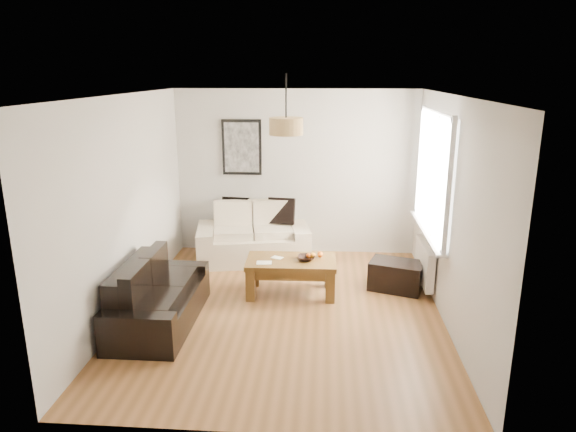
# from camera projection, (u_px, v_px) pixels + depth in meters

# --- Properties ---
(floor) EXTENTS (4.50, 4.50, 0.00)m
(floor) POSITION_uv_depth(u_px,v_px,m) (284.00, 311.00, 6.37)
(floor) COLOR brown
(floor) RESTS_ON ground
(ceiling) EXTENTS (3.80, 4.50, 0.00)m
(ceiling) POSITION_uv_depth(u_px,v_px,m) (284.00, 95.00, 5.67)
(ceiling) COLOR white
(ceiling) RESTS_ON floor
(wall_back) EXTENTS (3.80, 0.04, 2.60)m
(wall_back) POSITION_uv_depth(u_px,v_px,m) (296.00, 173.00, 8.18)
(wall_back) COLOR silver
(wall_back) RESTS_ON floor
(wall_front) EXTENTS (3.80, 0.04, 2.60)m
(wall_front) POSITION_uv_depth(u_px,v_px,m) (260.00, 286.00, 3.86)
(wall_front) COLOR silver
(wall_front) RESTS_ON floor
(wall_left) EXTENTS (0.04, 4.50, 2.60)m
(wall_left) POSITION_uv_depth(u_px,v_px,m) (126.00, 206.00, 6.16)
(wall_left) COLOR silver
(wall_left) RESTS_ON floor
(wall_right) EXTENTS (0.04, 4.50, 2.60)m
(wall_right) POSITION_uv_depth(u_px,v_px,m) (450.00, 212.00, 5.89)
(wall_right) COLOR silver
(wall_right) RESTS_ON floor
(window_bay) EXTENTS (0.14, 1.90, 1.60)m
(window_bay) POSITION_uv_depth(u_px,v_px,m) (435.00, 173.00, 6.58)
(window_bay) COLOR white
(window_bay) RESTS_ON wall_right
(radiator) EXTENTS (0.10, 0.90, 0.52)m
(radiator) POSITION_uv_depth(u_px,v_px,m) (425.00, 263.00, 6.91)
(radiator) COLOR white
(radiator) RESTS_ON wall_right
(poster) EXTENTS (0.62, 0.04, 0.87)m
(poster) POSITION_uv_depth(u_px,v_px,m) (242.00, 147.00, 8.11)
(poster) COLOR black
(poster) RESTS_ON wall_back
(pendant_shade) EXTENTS (0.40, 0.40, 0.20)m
(pendant_shade) POSITION_uv_depth(u_px,v_px,m) (286.00, 126.00, 6.06)
(pendant_shade) COLOR tan
(pendant_shade) RESTS_ON ceiling
(loveseat_cream) EXTENTS (1.84, 1.22, 0.85)m
(loveseat_cream) POSITION_uv_depth(u_px,v_px,m) (253.00, 234.00, 8.01)
(loveseat_cream) COLOR beige
(loveseat_cream) RESTS_ON floor
(sofa_leather) EXTENTS (0.81, 1.67, 0.72)m
(sofa_leather) POSITION_uv_depth(u_px,v_px,m) (159.00, 294.00, 5.98)
(sofa_leather) COLOR black
(sofa_leather) RESTS_ON floor
(coffee_table) EXTENTS (1.18, 0.67, 0.48)m
(coffee_table) POSITION_uv_depth(u_px,v_px,m) (291.00, 277.00, 6.82)
(coffee_table) COLOR brown
(coffee_table) RESTS_ON floor
(ottoman) EXTENTS (0.79, 0.63, 0.39)m
(ottoman) POSITION_uv_depth(u_px,v_px,m) (396.00, 276.00, 6.96)
(ottoman) COLOR black
(ottoman) RESTS_ON floor
(cushion_left) EXTENTS (0.42, 0.18, 0.41)m
(cushion_left) POSITION_uv_depth(u_px,v_px,m) (235.00, 210.00, 8.15)
(cushion_left) COLOR black
(cushion_left) RESTS_ON loveseat_cream
(cushion_right) EXTENTS (0.43, 0.17, 0.41)m
(cushion_right) POSITION_uv_depth(u_px,v_px,m) (281.00, 211.00, 8.10)
(cushion_right) COLOR black
(cushion_right) RESTS_ON loveseat_cream
(fruit_bowl) EXTENTS (0.23, 0.23, 0.06)m
(fruit_bowl) POSITION_uv_depth(u_px,v_px,m) (307.00, 258.00, 6.73)
(fruit_bowl) COLOR black
(fruit_bowl) RESTS_ON coffee_table
(orange_a) EXTENTS (0.09, 0.09, 0.08)m
(orange_a) POSITION_uv_depth(u_px,v_px,m) (313.00, 256.00, 6.78)
(orange_a) COLOR orange
(orange_a) RESTS_ON fruit_bowl
(orange_b) EXTENTS (0.10, 0.10, 0.08)m
(orange_b) POSITION_uv_depth(u_px,v_px,m) (320.00, 254.00, 6.83)
(orange_b) COLOR orange
(orange_b) RESTS_ON fruit_bowl
(orange_c) EXTENTS (0.08, 0.08, 0.06)m
(orange_c) POSITION_uv_depth(u_px,v_px,m) (309.00, 256.00, 6.78)
(orange_c) COLOR orange
(orange_c) RESTS_ON fruit_bowl
(papers) EXTENTS (0.20, 0.15, 0.01)m
(papers) POSITION_uv_depth(u_px,v_px,m) (264.00, 263.00, 6.63)
(papers) COLOR white
(papers) RESTS_ON coffee_table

